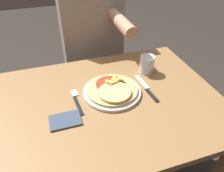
# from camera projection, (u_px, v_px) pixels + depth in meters

# --- Properties ---
(dining_table) EXTENTS (1.00, 0.76, 0.75)m
(dining_table) POSITION_uv_depth(u_px,v_px,m) (110.00, 121.00, 1.05)
(dining_table) COLOR olive
(dining_table) RESTS_ON ground_plane
(plate) EXTENTS (0.27, 0.27, 0.01)m
(plate) POSITION_uv_depth(u_px,v_px,m) (112.00, 92.00, 1.01)
(plate) COLOR silver
(plate) RESTS_ON dining_table
(pizza) EXTENTS (0.24, 0.24, 0.04)m
(pizza) POSITION_uv_depth(u_px,v_px,m) (113.00, 89.00, 1.00)
(pizza) COLOR tan
(pizza) RESTS_ON plate
(fork) EXTENTS (0.03, 0.18, 0.00)m
(fork) POSITION_uv_depth(u_px,v_px,m) (77.00, 100.00, 0.97)
(fork) COLOR black
(fork) RESTS_ON dining_table
(knife) EXTENTS (0.03, 0.22, 0.00)m
(knife) POSITION_uv_depth(u_px,v_px,m) (147.00, 88.00, 1.04)
(knife) COLOR black
(knife) RESTS_ON dining_table
(drinking_glass) EXTENTS (0.08, 0.08, 0.09)m
(drinking_glass) POSITION_uv_depth(u_px,v_px,m) (147.00, 64.00, 1.13)
(drinking_glass) COLOR silver
(drinking_glass) RESTS_ON dining_table
(napkin) EXTENTS (0.12, 0.09, 0.01)m
(napkin) POSITION_uv_depth(u_px,v_px,m) (65.00, 120.00, 0.87)
(napkin) COLOR #38475B
(napkin) RESTS_ON dining_table
(person_diner) EXTENTS (0.38, 0.52, 1.27)m
(person_diner) POSITION_uv_depth(u_px,v_px,m) (92.00, 42.00, 1.46)
(person_diner) COLOR #2D2D38
(person_diner) RESTS_ON ground_plane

